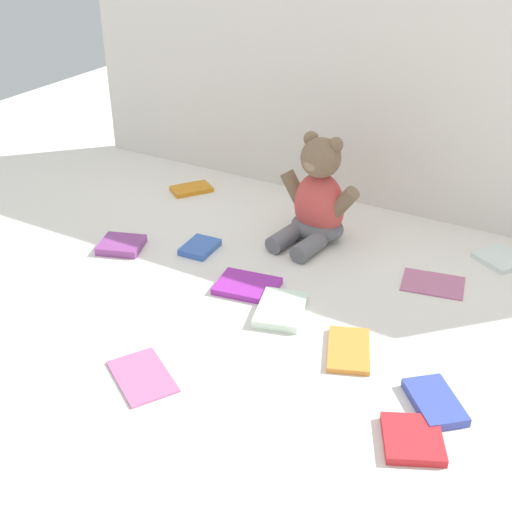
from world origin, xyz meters
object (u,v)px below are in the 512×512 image
(book_case_0, at_px, (413,439))
(book_case_4, at_px, (435,402))
(teddy_bear, at_px, (317,202))
(book_case_8, at_px, (200,247))
(book_case_5, at_px, (121,245))
(book_case_9, at_px, (349,350))
(book_case_3, at_px, (191,189))
(book_case_1, at_px, (501,259))
(book_case_10, at_px, (247,286))
(book_case_6, at_px, (142,375))
(book_case_2, at_px, (281,310))
(book_case_7, at_px, (433,283))

(book_case_0, xyz_separation_m, book_case_4, (0.01, 0.10, 0.00))
(teddy_bear, bearing_deg, book_case_8, -129.83)
(book_case_5, relative_size, book_case_9, 0.75)
(book_case_3, relative_size, book_case_8, 1.18)
(book_case_1, xyz_separation_m, book_case_10, (-0.46, -0.40, 0.00))
(book_case_3, bearing_deg, teddy_bear, 24.28)
(book_case_3, xyz_separation_m, book_case_6, (0.38, -0.72, -0.00))
(book_case_8, bearing_deg, book_case_2, -29.34)
(book_case_4, xyz_separation_m, book_case_10, (-0.46, 0.16, -0.00))
(teddy_bear, height_order, book_case_1, teddy_bear)
(book_case_0, relative_size, book_case_1, 1.03)
(book_case_7, bearing_deg, book_case_8, 92.11)
(teddy_bear, xyz_separation_m, book_case_1, (0.43, 0.11, -0.09))
(book_case_1, relative_size, book_case_8, 1.05)
(book_case_2, xyz_separation_m, book_case_3, (-0.51, 0.41, -0.00))
(teddy_bear, distance_m, book_case_6, 0.64)
(book_case_5, bearing_deg, book_case_3, 77.45)
(book_case_0, height_order, book_case_10, same)
(teddy_bear, xyz_separation_m, book_case_9, (0.25, -0.38, -0.09))
(book_case_9, bearing_deg, book_case_2, -38.11)
(book_case_3, height_order, book_case_7, book_case_3)
(book_case_0, bearing_deg, book_case_7, 77.10)
(book_case_10, bearing_deg, book_case_4, -118.39)
(book_case_6, bearing_deg, book_case_7, -1.19)
(book_case_4, distance_m, book_case_5, 0.84)
(teddy_bear, distance_m, book_case_9, 0.47)
(teddy_bear, bearing_deg, book_case_0, -43.73)
(book_case_0, bearing_deg, book_case_5, 136.26)
(book_case_1, bearing_deg, book_case_5, 56.86)
(book_case_1, bearing_deg, book_case_6, 88.66)
(book_case_9, height_order, book_case_10, book_case_10)
(book_case_7, bearing_deg, book_case_2, 126.54)
(book_case_1, height_order, book_case_5, book_case_5)
(book_case_2, distance_m, book_case_3, 0.66)
(book_case_6, bearing_deg, book_case_8, 52.77)
(book_case_4, relative_size, book_case_7, 0.89)
(teddy_bear, relative_size, book_case_3, 2.40)
(book_case_5, distance_m, book_case_10, 0.36)
(book_case_1, height_order, book_case_7, book_case_1)
(book_case_0, height_order, book_case_3, book_case_0)
(book_case_4, bearing_deg, book_case_5, -52.37)
(teddy_bear, xyz_separation_m, book_case_7, (0.32, -0.07, -0.10))
(book_case_2, height_order, book_case_4, book_case_2)
(book_case_7, bearing_deg, book_case_4, -174.24)
(book_case_2, bearing_deg, book_case_9, -32.10)
(book_case_0, relative_size, book_case_10, 0.77)
(book_case_3, bearing_deg, book_case_9, 0.69)
(teddy_bear, relative_size, book_case_4, 2.24)
(book_case_2, xyz_separation_m, book_case_7, (0.24, 0.26, -0.01))
(book_case_7, relative_size, book_case_8, 1.43)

